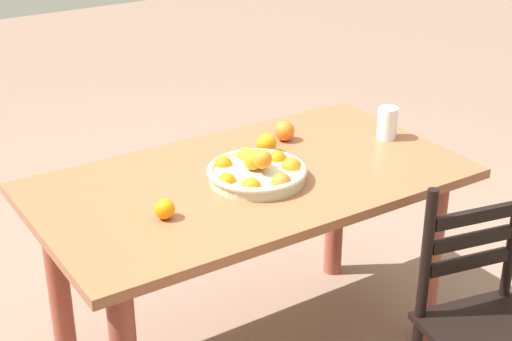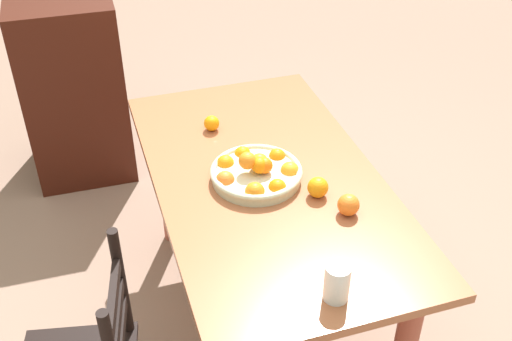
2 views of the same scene
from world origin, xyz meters
TOP-DOWN VIEW (x-y plane):
  - dining_table at (0.00, 0.00)m, footprint 1.53×0.84m
  - chair_near_window at (-0.42, 0.76)m, footprint 0.46×0.46m
  - fruit_bowl at (0.00, 0.04)m, footprint 0.35×0.35m
  - orange_loose_0 at (0.39, 0.12)m, footprint 0.07×0.07m
  - orange_loose_1 at (-0.29, -0.20)m, footprint 0.08×0.08m
  - orange_loose_2 at (-0.16, -0.14)m, footprint 0.08×0.08m
  - drinking_glass at (-0.64, -0.01)m, footprint 0.08×0.08m

SIDE VIEW (x-z plane):
  - chair_near_window at x=-0.42m, z-range -0.02..0.88m
  - dining_table at x=0.00m, z-range 0.25..1.02m
  - orange_loose_0 at x=0.39m, z-range 0.77..0.84m
  - fruit_bowl at x=0.00m, z-range 0.74..0.87m
  - orange_loose_2 at x=-0.16m, z-range 0.77..0.85m
  - orange_loose_1 at x=-0.29m, z-range 0.77..0.85m
  - drinking_glass at x=-0.64m, z-range 0.77..0.90m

